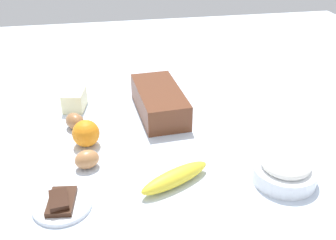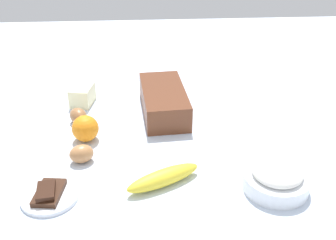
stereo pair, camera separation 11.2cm
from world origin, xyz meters
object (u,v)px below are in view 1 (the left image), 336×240
at_px(banana, 175,177).
at_px(egg_near_butter, 87,159).
at_px(butter_block, 74,100).
at_px(loaf_pan, 159,101).
at_px(chocolate_plate, 62,204).
at_px(orange_fruit, 86,133).
at_px(egg_beside_bowl, 75,121).
at_px(flour_bowl, 285,170).

height_order(banana, egg_near_butter, egg_near_butter).
relative_size(butter_block, egg_near_butter, 1.45).
bearing_deg(loaf_pan, chocolate_plate, -39.79).
height_order(orange_fruit, egg_beside_bowl, orange_fruit).
height_order(loaf_pan, chocolate_plate, loaf_pan).
distance_m(orange_fruit, chocolate_plate, 0.25).
distance_m(flour_bowl, egg_near_butter, 0.48).
bearing_deg(egg_beside_bowl, banana, 37.74).
height_order(banana, orange_fruit, orange_fruit).
distance_m(loaf_pan, orange_fruit, 0.27).
bearing_deg(butter_block, loaf_pan, 73.62).
xyz_separation_m(banana, orange_fruit, (-0.21, -0.21, 0.02)).
relative_size(flour_bowl, banana, 0.80).
bearing_deg(chocolate_plate, orange_fruit, 167.15).
height_order(butter_block, egg_beside_bowl, butter_block).
xyz_separation_m(flour_bowl, egg_beside_bowl, (-0.34, -0.50, -0.01)).
xyz_separation_m(egg_near_butter, chocolate_plate, (0.14, -0.06, -0.01)).
relative_size(egg_beside_bowl, chocolate_plate, 0.48).
bearing_deg(butter_block, banana, 28.91).
xyz_separation_m(loaf_pan, egg_beside_bowl, (0.05, -0.26, -0.02)).
bearing_deg(butter_block, flour_bowl, 46.85).
distance_m(egg_near_butter, chocolate_plate, 0.15).
distance_m(orange_fruit, egg_near_butter, 0.11).
bearing_deg(chocolate_plate, banana, 97.10).
bearing_deg(chocolate_plate, flour_bowl, 89.98).
xyz_separation_m(banana, butter_block, (-0.44, -0.24, 0.01)).
height_order(butter_block, chocolate_plate, butter_block).
height_order(loaf_pan, egg_beside_bowl, loaf_pan).
xyz_separation_m(loaf_pan, flour_bowl, (0.39, 0.24, -0.01)).
relative_size(orange_fruit, chocolate_plate, 0.57).
relative_size(loaf_pan, egg_beside_bowl, 4.58).
bearing_deg(egg_near_butter, banana, 62.40).
distance_m(loaf_pan, butter_block, 0.27).
height_order(flour_bowl, banana, flour_bowl).
xyz_separation_m(butter_block, chocolate_plate, (0.47, -0.02, -0.02)).
height_order(egg_near_butter, chocolate_plate, egg_near_butter).
xyz_separation_m(loaf_pan, egg_near_butter, (0.25, -0.23, -0.02)).
distance_m(banana, egg_beside_bowl, 0.39).
relative_size(flour_bowl, egg_beside_bowl, 2.42).
bearing_deg(orange_fruit, chocolate_plate, -12.85).
bearing_deg(chocolate_plate, loaf_pan, 144.27).
bearing_deg(egg_near_butter, egg_beside_bowl, -170.32).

